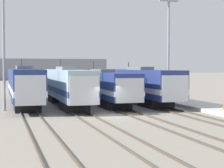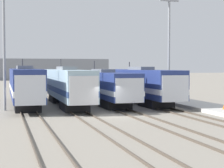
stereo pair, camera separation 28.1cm
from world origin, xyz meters
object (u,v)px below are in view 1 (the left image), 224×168
at_px(locomotive_far_left, 24,86).
at_px(locomotive_far_right, 142,85).
at_px(locomotive_center_left, 67,86).
at_px(catenary_tower_left, 4,40).
at_px(catenary_tower_right, 168,43).
at_px(locomotive_center_right, 103,86).
at_px(traffic_cone, 224,107).

bearing_deg(locomotive_far_left, locomotive_far_right, -2.38).
bearing_deg(locomotive_center_left, catenary_tower_left, -159.20).
bearing_deg(catenary_tower_right, catenary_tower_left, 180.00).
height_order(locomotive_center_left, catenary_tower_left, catenary_tower_left).
height_order(locomotive_center_right, traffic_cone, locomotive_center_right).
distance_m(locomotive_far_right, catenary_tower_left, 16.11).
bearing_deg(locomotive_center_right, locomotive_far_left, -179.04).
xyz_separation_m(locomotive_center_left, catenary_tower_left, (-6.43, -2.44, 4.57)).
height_order(catenary_tower_left, traffic_cone, catenary_tower_left).
bearing_deg(locomotive_center_left, locomotive_far_left, 167.01).
relative_size(catenary_tower_left, catenary_tower_right, 1.00).
bearing_deg(locomotive_far_left, catenary_tower_left, -120.82).
bearing_deg(traffic_cone, locomotive_center_left, 142.04).
distance_m(locomotive_center_right, traffic_cone, 13.96).
height_order(locomotive_far_left, catenary_tower_left, catenary_tower_left).
xyz_separation_m(locomotive_far_left, catenary_tower_left, (-2.06, -3.45, 4.53)).
distance_m(locomotive_far_left, locomotive_far_right, 13.12).
height_order(locomotive_far_left, locomotive_center_right, locomotive_far_left).
bearing_deg(locomotive_center_right, locomotive_far_right, -8.98).
relative_size(locomotive_far_right, catenary_tower_right, 1.43).
distance_m(catenary_tower_right, traffic_cone, 9.93).
xyz_separation_m(locomotive_far_left, catenary_tower_right, (15.05, -3.45, 4.53)).
xyz_separation_m(locomotive_far_left, locomotive_center_left, (4.37, -1.01, -0.04)).
distance_m(locomotive_center_left, traffic_cone, 16.23).
distance_m(locomotive_center_right, catenary_tower_right, 8.66).
distance_m(locomotive_center_left, locomotive_center_right, 4.52).
bearing_deg(catenary_tower_left, locomotive_center_right, 18.42).
height_order(locomotive_far_left, locomotive_center_left, locomotive_far_left).
xyz_separation_m(locomotive_center_left, locomotive_center_right, (4.37, 1.15, -0.14)).
height_order(locomotive_center_right, locomotive_far_right, locomotive_center_right).
xyz_separation_m(locomotive_far_left, locomotive_far_right, (13.11, -0.54, -0.05)).
height_order(locomotive_far_left, catenary_tower_right, catenary_tower_right).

